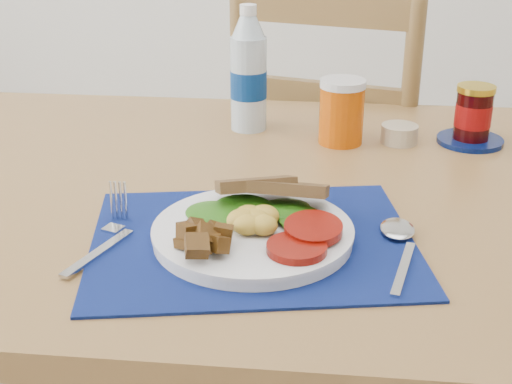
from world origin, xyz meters
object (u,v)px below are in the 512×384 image
chair_far (332,143)px  water_bottle (249,76)px  breakfast_plate (249,228)px  juice_glass (341,113)px  jam_on_saucer (473,118)px

chair_far → water_bottle: size_ratio=5.18×
chair_far → breakfast_plate: chair_far is taller
chair_far → juice_glass: bearing=106.5°
chair_far → juice_glass: (0.01, -0.41, 0.21)m
chair_far → juice_glass: size_ratio=11.01×
chair_far → water_bottle: (-0.16, -0.35, 0.25)m
jam_on_saucer → breakfast_plate: bearing=-129.7°
breakfast_plate → water_bottle: size_ratio=1.12×
water_bottle → juice_glass: water_bottle is taller
breakfast_plate → juice_glass: juice_glass is taller
breakfast_plate → water_bottle: bearing=88.0°
breakfast_plate → juice_glass: size_ratio=2.38×
water_bottle → juice_glass: size_ratio=2.13×
breakfast_plate → jam_on_saucer: bearing=41.8°
water_bottle → chair_far: bearing=65.4°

